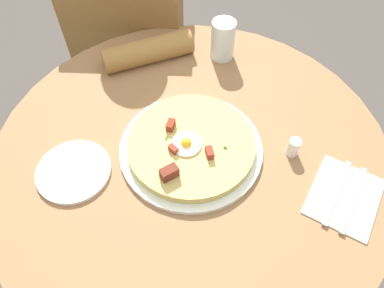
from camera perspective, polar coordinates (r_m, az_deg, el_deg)
The scene contains 11 objects.
ground_plane at distance 1.51m, azimuth -0.08°, elevation -16.42°, with size 6.00×6.00×0.00m, color #4C4742.
dining_table at distance 1.01m, azimuth -0.12°, elevation -6.08°, with size 0.96×0.96×0.71m.
person_seated at distance 1.43m, azimuth -9.33°, elevation 13.63°, with size 0.44×0.48×1.14m.
pizza_plate at distance 0.86m, azimuth 0.14°, elevation -0.72°, with size 0.34×0.34×0.01m, color silver.
breakfast_pizza at distance 0.85m, azimuth 0.06°, elevation -0.10°, with size 0.30×0.30×0.05m.
bread_plate at distance 0.87m, azimuth -18.17°, elevation -4.09°, with size 0.17×0.17×0.01m, color white.
napkin at distance 0.87m, azimuth 22.92°, elevation -7.63°, with size 0.17×0.14×0.00m, color white.
fork at distance 0.86m, azimuth 21.92°, elevation -7.02°, with size 0.18×0.01×0.01m, color silver.
knife at distance 0.87m, azimuth 24.11°, elevation -7.96°, with size 0.18×0.01×0.01m, color silver.
water_glass at distance 1.07m, azimuth 4.89°, elevation 16.07°, with size 0.07×0.07×0.12m, color silver.
salt_shaker at distance 0.88m, azimuth 15.73°, elevation -0.51°, with size 0.03×0.03×0.05m, color white.
Camera 1 is at (-0.02, 0.50, 1.42)m, focal length 33.79 mm.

